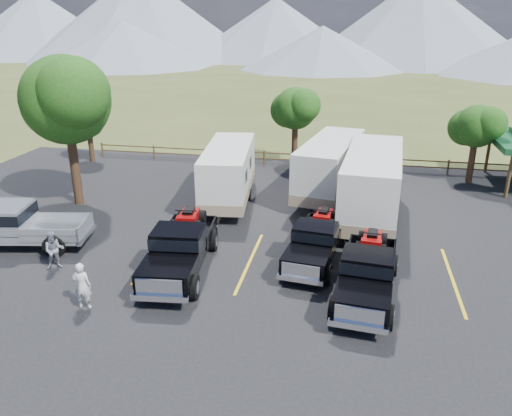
% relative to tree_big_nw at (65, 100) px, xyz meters
% --- Properties ---
extents(ground, '(320.00, 320.00, 0.00)m').
position_rel_tree_big_nw_xyz_m(ground, '(12.55, -9.03, -5.60)').
color(ground, '#3A4A1F').
rests_on(ground, ground).
extents(asphalt_lot, '(44.00, 34.00, 0.04)m').
position_rel_tree_big_nw_xyz_m(asphalt_lot, '(12.55, -6.03, -5.58)').
color(asphalt_lot, black).
rests_on(asphalt_lot, ground).
extents(stall_lines, '(12.12, 5.50, 0.01)m').
position_rel_tree_big_nw_xyz_m(stall_lines, '(12.55, -5.03, -5.55)').
color(stall_lines, gold).
rests_on(stall_lines, asphalt_lot).
extents(tree_big_nw, '(5.54, 5.18, 7.84)m').
position_rel_tree_big_nw_xyz_m(tree_big_nw, '(0.00, 0.00, 0.00)').
color(tree_big_nw, '#311F13').
rests_on(tree_big_nw, ground).
extents(tree_ne_a, '(3.11, 2.92, 4.76)m').
position_rel_tree_big_nw_xyz_m(tree_ne_a, '(21.52, 7.99, -2.11)').
color(tree_ne_a, '#311F13').
rests_on(tree_ne_a, ground).
extents(tree_north, '(3.46, 3.24, 5.25)m').
position_rel_tree_big_nw_xyz_m(tree_north, '(10.52, 9.99, -1.76)').
color(tree_north, '#311F13').
rests_on(tree_north, ground).
extents(tree_nw_small, '(2.59, 2.43, 3.85)m').
position_rel_tree_big_nw_xyz_m(tree_nw_small, '(-3.48, 7.99, -2.81)').
color(tree_nw_small, '#311F13').
rests_on(tree_nw_small, ground).
extents(rail_fence, '(36.12, 0.12, 1.00)m').
position_rel_tree_big_nw_xyz_m(rail_fence, '(14.55, 9.47, -4.99)').
color(rail_fence, brown).
rests_on(rail_fence, ground).
extents(mountain_range, '(209.00, 71.00, 20.00)m').
position_rel_tree_big_nw_xyz_m(mountain_range, '(4.92, 96.95, 2.28)').
color(mountain_range, gray).
rests_on(mountain_range, ground).
extents(rig_left, '(2.68, 6.40, 2.08)m').
position_rel_tree_big_nw_xyz_m(rig_left, '(8.00, -6.21, -4.55)').
color(rig_left, black).
rests_on(rig_left, asphalt_lot).
extents(rig_center, '(2.46, 5.65, 1.83)m').
position_rel_tree_big_nw_xyz_m(rig_center, '(13.20, -4.30, -4.68)').
color(rig_center, black).
rests_on(rig_center, asphalt_lot).
extents(rig_right, '(2.51, 6.01, 1.96)m').
position_rel_tree_big_nw_xyz_m(rig_right, '(15.23, -6.74, -4.61)').
color(rig_right, black).
rests_on(rig_right, asphalt_lot).
extents(trailer_left, '(3.11, 8.87, 3.07)m').
position_rel_tree_big_nw_xyz_m(trailer_left, '(7.96, 1.81, -3.95)').
color(trailer_left, silver).
rests_on(trailer_left, asphalt_lot).
extents(trailer_center, '(3.67, 9.22, 3.19)m').
position_rel_tree_big_nw_xyz_m(trailer_center, '(13.26, 3.76, -3.89)').
color(trailer_center, silver).
rests_on(trailer_center, asphalt_lot).
extents(trailer_right, '(3.19, 9.95, 3.44)m').
position_rel_tree_big_nw_xyz_m(trailer_right, '(15.47, 0.61, -3.75)').
color(trailer_right, silver).
rests_on(trailer_right, asphalt_lot).
extents(pickup_silver, '(6.70, 3.18, 1.93)m').
position_rel_tree_big_nw_xyz_m(pickup_silver, '(0.21, -5.53, -4.55)').
color(pickup_silver, '#A9ADB2').
rests_on(pickup_silver, asphalt_lot).
extents(person_a, '(0.68, 0.50, 1.72)m').
position_rel_tree_big_nw_xyz_m(person_a, '(5.62, -9.55, -4.69)').
color(person_a, silver).
rests_on(person_a, asphalt_lot).
extents(person_b, '(0.96, 0.90, 1.58)m').
position_rel_tree_big_nw_xyz_m(person_b, '(3.01, -7.07, -4.77)').
color(person_b, gray).
rests_on(person_b, asphalt_lot).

